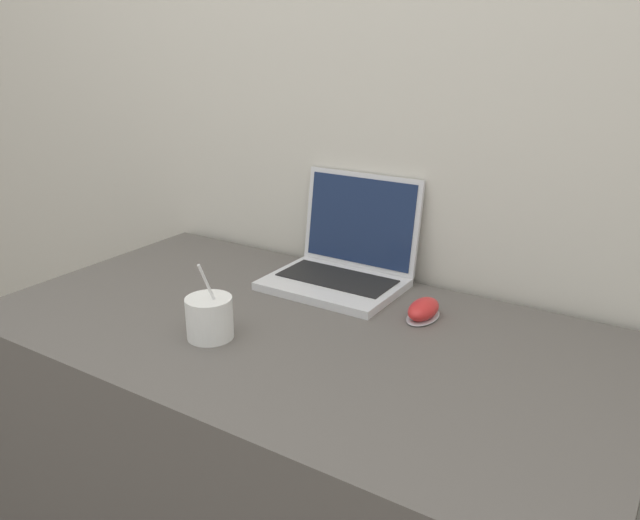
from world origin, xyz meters
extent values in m
cube|color=silver|center=(0.00, 0.79, 1.25)|extent=(7.00, 0.04, 2.50)
cube|color=#5B5651|center=(0.00, 0.37, 0.39)|extent=(1.39, 0.75, 0.78)
cube|color=silver|center=(-0.05, 0.60, 0.79)|extent=(0.33, 0.24, 0.02)
cube|color=black|center=(-0.05, 0.62, 0.80)|extent=(0.29, 0.13, 0.00)
cube|color=silver|center=(-0.05, 0.74, 0.92)|extent=(0.33, 0.05, 0.24)
cube|color=#19284C|center=(-0.05, 0.73, 0.92)|extent=(0.30, 0.04, 0.22)
cylinder|color=white|center=(-0.12, 0.24, 0.82)|extent=(0.10, 0.10, 0.09)
cylinder|color=black|center=(-0.12, 0.24, 0.86)|extent=(0.08, 0.08, 0.01)
cylinder|color=white|center=(-0.11, 0.23, 0.88)|extent=(0.02, 0.06, 0.14)
ellipsoid|color=#B2B2B7|center=(0.21, 0.56, 0.78)|extent=(0.06, 0.11, 0.01)
ellipsoid|color=red|center=(0.21, 0.56, 0.80)|extent=(0.06, 0.11, 0.04)
camera|label=1|loc=(0.70, -0.63, 1.37)|focal=35.00mm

